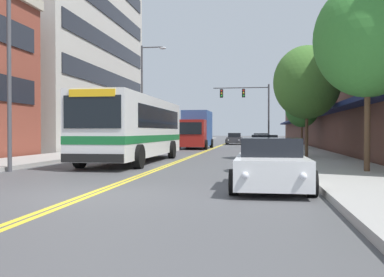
# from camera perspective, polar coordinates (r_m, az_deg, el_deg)

# --- Properties ---
(ground_plane) EXTENTS (240.00, 240.00, 0.00)m
(ground_plane) POSITION_cam_1_polar(r_m,az_deg,el_deg) (46.88, 3.83, -0.95)
(ground_plane) COLOR #4C4C4F
(sidewalk_left) EXTENTS (3.38, 106.00, 0.17)m
(sidewalk_left) POSITION_cam_1_polar(r_m,az_deg,el_deg) (48.02, -4.75, -0.80)
(sidewalk_left) COLOR #9E9B96
(sidewalk_left) RESTS_ON ground_plane
(sidewalk_right) EXTENTS (3.38, 106.00, 0.17)m
(sidewalk_right) POSITION_cam_1_polar(r_m,az_deg,el_deg) (46.82, 12.63, -0.87)
(sidewalk_right) COLOR #9E9B96
(sidewalk_right) RESTS_ON ground_plane
(centre_line) EXTENTS (0.34, 106.00, 0.01)m
(centre_line) POSITION_cam_1_polar(r_m,az_deg,el_deg) (46.88, 3.83, -0.95)
(centre_line) COLOR yellow
(centre_line) RESTS_ON ground_plane
(storefront_row_right) EXTENTS (9.10, 68.00, 9.22)m
(storefront_row_right) POSITION_cam_1_polar(r_m,az_deg,el_deg) (47.67, 19.78, 4.57)
(storefront_row_right) COLOR brown
(storefront_row_right) RESTS_ON ground_plane
(city_bus) EXTENTS (2.84, 11.26, 3.15)m
(city_bus) POSITION_cam_1_polar(r_m,az_deg,el_deg) (21.65, -7.54, 1.60)
(city_bus) COLOR silver
(city_bus) RESTS_ON ground_plane
(car_red_parked_left_near) EXTENTS (2.02, 4.28, 1.30)m
(car_red_parked_left_near) POSITION_cam_1_polar(r_m,az_deg,el_deg) (39.67, -3.47, -0.42)
(car_red_parked_left_near) COLOR maroon
(car_red_parked_left_near) RESTS_ON ground_plane
(car_black_parked_left_mid) EXTENTS (2.15, 4.42, 1.32)m
(car_black_parked_left_mid) POSITION_cam_1_polar(r_m,az_deg,el_deg) (31.56, -6.65, -0.72)
(car_black_parked_left_mid) COLOR black
(car_black_parked_left_mid) RESTS_ON ground_plane
(car_white_parked_right_foreground) EXTENTS (2.03, 4.20, 1.34)m
(car_white_parked_right_foreground) POSITION_cam_1_polar(r_m,az_deg,el_deg) (11.50, 10.46, -3.53)
(car_white_parked_right_foreground) COLOR white
(car_white_parked_right_foreground) RESTS_ON ground_plane
(car_beige_parked_right_mid) EXTENTS (2.12, 4.60, 1.34)m
(car_beige_parked_right_mid) POSITION_cam_1_polar(r_m,az_deg,el_deg) (49.83, 9.16, -0.14)
(car_beige_parked_right_mid) COLOR #BCAD89
(car_beige_parked_right_mid) RESTS_ON ground_plane
(car_navy_parked_right_far) EXTENTS (2.01, 4.82, 1.33)m
(car_navy_parked_right_far) POSITION_cam_1_polar(r_m,az_deg,el_deg) (26.14, 9.62, -1.09)
(car_navy_parked_right_far) COLOR #19234C
(car_navy_parked_right_far) RESTS_ON ground_plane
(car_charcoal_parked_right_end) EXTENTS (2.04, 4.13, 1.27)m
(car_charcoal_parked_right_end) POSITION_cam_1_polar(r_m,az_deg,el_deg) (37.33, 9.18, -0.52)
(car_charcoal_parked_right_end) COLOR #232328
(car_charcoal_parked_right_end) RESTS_ON ground_plane
(car_dark_grey_moving_lead) EXTENTS (1.99, 4.59, 1.37)m
(car_dark_grey_moving_lead) POSITION_cam_1_polar(r_m,az_deg,el_deg) (51.78, 5.71, -0.08)
(car_dark_grey_moving_lead) COLOR #38383D
(car_dark_grey_moving_lead) RESTS_ON ground_plane
(box_truck) EXTENTS (2.59, 6.57, 3.41)m
(box_truck) POSITION_cam_1_polar(r_m,az_deg,el_deg) (38.52, 0.56, 1.18)
(box_truck) COLOR maroon
(box_truck) RESTS_ON ground_plane
(traffic_signal_mast) EXTENTS (6.14, 0.38, 6.70)m
(traffic_signal_mast) POSITION_cam_1_polar(r_m,az_deg,el_deg) (47.32, 7.71, 4.84)
(traffic_signal_mast) COLOR #47474C
(traffic_signal_mast) RESTS_ON ground_plane
(street_lamp_left_near) EXTENTS (1.92, 0.28, 9.26)m
(street_lamp_left_near) POSITION_cam_1_polar(r_m,az_deg,el_deg) (17.88, -22.63, 13.26)
(street_lamp_left_near) COLOR #47474C
(street_lamp_left_near) RESTS_ON ground_plane
(street_lamp_left_far) EXTENTS (2.10, 0.28, 8.50)m
(street_lamp_left_far) POSITION_cam_1_polar(r_m,az_deg,el_deg) (35.08, -6.28, 6.58)
(street_lamp_left_far) COLOR #47474C
(street_lamp_left_far) RESTS_ON ground_plane
(street_tree_right_near) EXTENTS (3.60, 3.60, 6.46)m
(street_tree_right_near) POSITION_cam_1_polar(r_m,az_deg,el_deg) (15.94, 22.38, 12.18)
(street_tree_right_near) COLOR brown
(street_tree_right_near) RESTS_ON sidewalk_right
(street_tree_right_mid) EXTENTS (3.55, 3.55, 5.94)m
(street_tree_right_mid) POSITION_cam_1_polar(r_m,az_deg,el_deg) (23.78, 15.07, 7.25)
(street_tree_right_mid) COLOR brown
(street_tree_right_mid) RESTS_ON sidewalk_right
(street_tree_right_far) EXTENTS (2.72, 2.72, 4.71)m
(street_tree_right_far) POSITION_cam_1_polar(r_m,az_deg,el_deg) (36.62, 14.45, 3.80)
(street_tree_right_far) COLOR brown
(street_tree_right_far) RESTS_ON sidewalk_right
(fire_hydrant) EXTENTS (0.34, 0.26, 0.86)m
(fire_hydrant) POSITION_cam_1_polar(r_m,az_deg,el_deg) (20.76, 14.15, -1.63)
(fire_hydrant) COLOR #B7B7BC
(fire_hydrant) RESTS_ON sidewalk_right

